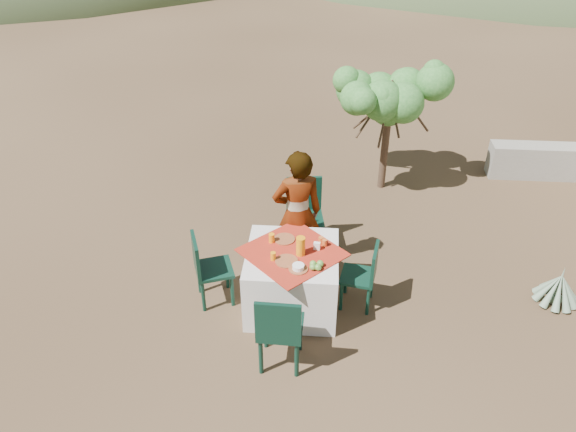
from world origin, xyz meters
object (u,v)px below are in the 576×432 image
Objects in this scene: table at (292,279)px; chair_left at (207,267)px; chair_right at (364,274)px; juice_pitcher at (301,246)px; chair_far at (305,211)px; person at (297,214)px; chair_near at (280,329)px; agave at (558,289)px; shrub_tree at (393,102)px.

chair_left reaches higher than table.
juice_pitcher is (-0.72, -0.09, 0.41)m from chair_right.
chair_far is (0.08, 1.16, 0.17)m from table.
person reaches higher than chair_far.
chair_near is at bearing -99.26° from juice_pitcher.
agave is (3.08, -0.37, -0.65)m from person.
table is at bearing 71.31° from person.
shrub_tree is at bearing 125.04° from agave.
chair_near is 1.34m from chair_right.
chair_far is at bearing -135.96° from chair_right.
table is 0.74× the size of shrub_tree.
table is 5.86× the size of juice_pitcher.
person is at bearing 88.64° from table.
person is (0.07, 1.62, 0.30)m from chair_near.
agave is 2.52× the size of juice_pitcher.
person is (0.99, 0.65, 0.34)m from chair_left.
chair_left is at bearing -44.62° from chair_near.
table is 3.12m from agave.
chair_left is (-1.06, -1.16, -0.05)m from chair_far.
agave is at bearing 6.05° from juice_pitcher.
person is at bearing -90.81° from chair_near.
chair_right is (1.79, 0.06, -0.04)m from chair_left.
juice_pitcher is (0.15, 0.93, 0.34)m from chair_near.
person is 7.52× the size of juice_pitcher.
chair_near is 0.58× the size of person.
person is 0.70m from juice_pitcher.
juice_pitcher is at bearing -21.48° from table.
chair_far is 3.16m from agave.
chair_left is at bearing -176.02° from agave.
chair_left is (-0.97, -0.00, 0.12)m from table.
chair_left is 0.51× the size of shrub_tree.
juice_pitcher reaches higher than table.
shrub_tree is (1.26, 2.23, 0.56)m from person.
table is at bearing 158.52° from juice_pitcher.
shrub_tree is at bearing -107.29° from chair_near.
table is 0.98m from chair_near.
shrub_tree is at bearing -57.77° from chair_left.
chair_near is at bearing -93.42° from table.
juice_pitcher is (0.01, -1.20, 0.32)m from chair_far.
chair_near is 1.17× the size of chair_right.
juice_pitcher is at bearing -97.48° from chair_near.
person is (-0.07, -0.51, 0.29)m from chair_far.
juice_pitcher reaches higher than chair_left.
chair_left is 1.61× the size of agave.
chair_right is at bearing 3.75° from table.
chair_near is 3.41m from agave.
juice_pitcher is (0.08, -0.69, 0.04)m from person.
juice_pitcher is (0.09, -0.04, 0.49)m from table.
shrub_tree is (2.25, 2.89, 0.90)m from chair_left.
chair_far reaches higher than agave.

